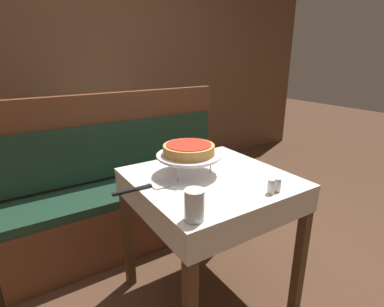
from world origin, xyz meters
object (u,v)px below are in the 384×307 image
at_px(booth_bench, 127,200).
at_px(deep_dish_pizza, 189,149).
at_px(dining_table_front, 210,193).
at_px(pizza_server, 147,187).
at_px(dining_table_rear, 112,131).
at_px(pizza_pan_stand, 189,156).
at_px(salt_shaker, 271,186).
at_px(condiment_caddy, 104,116).
at_px(water_glass_near, 194,205).
at_px(pepper_shaker, 277,185).
at_px(napkin_holder, 174,152).

bearing_deg(booth_bench, deep_dish_pizza, -82.08).
distance_m(dining_table_front, pizza_server, 0.36).
bearing_deg(dining_table_rear, pizza_pan_stand, -93.59).
relative_size(dining_table_rear, salt_shaker, 11.61).
bearing_deg(pizza_server, dining_table_front, -8.26).
bearing_deg(pizza_server, dining_table_rear, 77.22).
distance_m(pizza_server, condiment_caddy, 1.71).
relative_size(pizza_server, water_glass_near, 2.45).
xyz_separation_m(salt_shaker, pepper_shaker, (0.04, 0.00, -0.00)).
xyz_separation_m(pizza_server, napkin_holder, (0.32, 0.29, 0.04)).
bearing_deg(condiment_caddy, dining_table_rear, -66.29).
xyz_separation_m(booth_bench, deep_dish_pizza, (0.10, -0.71, 0.57)).
height_order(dining_table_rear, pepper_shaker, pepper_shaker).
height_order(pizza_pan_stand, deep_dish_pizza, deep_dish_pizza).
bearing_deg(water_glass_near, dining_table_rear, 80.51).
relative_size(pepper_shaker, condiment_caddy, 0.42).
bearing_deg(water_glass_near, pepper_shaker, 0.16).
xyz_separation_m(dining_table_front, salt_shaker, (0.11, -0.31, 0.13)).
xyz_separation_m(dining_table_rear, pizza_pan_stand, (-0.10, -1.55, 0.21)).
distance_m(dining_table_front, dining_table_rear, 1.63).
relative_size(booth_bench, pizza_server, 5.65).
bearing_deg(dining_table_front, salt_shaker, -70.01).
bearing_deg(pepper_shaker, deep_dish_pizza, 120.13).
bearing_deg(deep_dish_pizza, napkin_holder, 77.88).
relative_size(pizza_server, pepper_shaker, 4.91).
relative_size(salt_shaker, pepper_shaker, 1.07).
xyz_separation_m(deep_dish_pizza, condiment_caddy, (0.05, 1.64, -0.11)).
height_order(booth_bench, pizza_server, booth_bench).
relative_size(napkin_holder, condiment_caddy, 0.69).
height_order(pepper_shaker, napkin_holder, napkin_holder).
bearing_deg(pizza_pan_stand, pizza_server, -171.57).
distance_m(pepper_shaker, condiment_caddy, 2.05).
bearing_deg(water_glass_near, salt_shaker, 0.18).
relative_size(water_glass_near, napkin_holder, 1.23).
relative_size(booth_bench, napkin_holder, 17.04).
bearing_deg(dining_table_front, napkin_holder, 93.93).
height_order(booth_bench, napkin_holder, booth_bench).
distance_m(water_glass_near, pepper_shaker, 0.46).
bearing_deg(water_glass_near, pizza_server, 95.40).
bearing_deg(dining_table_rear, dining_table_front, -90.70).
height_order(pizza_server, condiment_caddy, condiment_caddy).
relative_size(deep_dish_pizza, salt_shaker, 4.06).
relative_size(deep_dish_pizza, napkin_holder, 2.66).
relative_size(dining_table_front, booth_bench, 0.45).
xyz_separation_m(dining_table_rear, napkin_holder, (-0.04, -1.30, 0.16)).
height_order(dining_table_front, pizza_pan_stand, pizza_pan_stand).
distance_m(napkin_holder, condiment_caddy, 1.39).
height_order(water_glass_near, pepper_shaker, water_glass_near).
bearing_deg(pizza_pan_stand, booth_bench, 97.92).
bearing_deg(dining_table_rear, condiment_caddy, 113.71).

